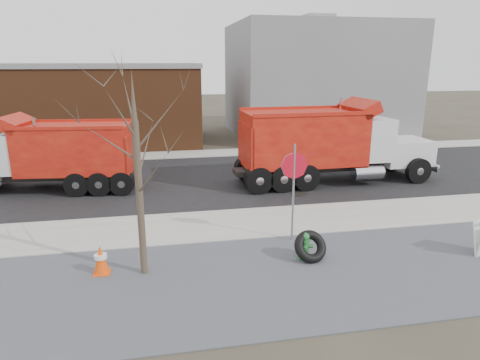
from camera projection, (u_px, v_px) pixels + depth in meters
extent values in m
plane|color=#383328|center=(244.00, 228.00, 14.25)|extent=(120.00, 120.00, 0.00)
cube|color=slate|center=(272.00, 278.00, 10.93)|extent=(60.00, 5.00, 0.03)
cube|color=#9E9B93|center=(243.00, 224.00, 14.48)|extent=(60.00, 2.50, 0.06)
cube|color=#9E9B93|center=(236.00, 211.00, 15.70)|extent=(60.00, 0.15, 0.11)
cube|color=black|center=(218.00, 179.00, 20.21)|extent=(60.00, 9.40, 0.02)
cube|color=#9E9B93|center=(205.00, 154.00, 25.60)|extent=(60.00, 2.00, 0.06)
cube|color=gray|center=(315.00, 80.00, 31.84)|extent=(12.00, 10.00, 8.00)
cube|color=brown|center=(43.00, 107.00, 27.85)|extent=(20.00, 8.00, 5.00)
cube|color=gray|center=(38.00, 65.00, 27.14)|extent=(20.20, 8.20, 0.30)
cylinder|color=#382D23|center=(140.00, 201.00, 10.67)|extent=(0.18, 0.18, 4.00)
cone|color=#382D23|center=(133.00, 95.00, 9.98)|extent=(0.14, 0.14, 1.20)
cylinder|color=#2D7736|center=(305.00, 258.00, 12.02)|extent=(0.42, 0.42, 0.06)
cylinder|color=#2D7736|center=(305.00, 249.00, 11.94)|extent=(0.22, 0.22, 0.57)
cylinder|color=#2D7736|center=(305.00, 240.00, 11.87)|extent=(0.29, 0.29, 0.05)
sphere|color=#2D7736|center=(305.00, 237.00, 11.84)|extent=(0.23, 0.23, 0.23)
cylinder|color=#2D7736|center=(306.00, 234.00, 11.82)|extent=(0.05, 0.05, 0.06)
cylinder|color=#2D7736|center=(299.00, 245.00, 11.95)|extent=(0.15, 0.14, 0.11)
cylinder|color=#2D7736|center=(311.00, 246.00, 11.88)|extent=(0.15, 0.14, 0.11)
cylinder|color=#2D7736|center=(305.00, 249.00, 11.77)|extent=(0.18, 0.16, 0.14)
torus|color=black|center=(310.00, 247.00, 11.83)|extent=(1.04, 0.89, 0.91)
cylinder|color=gray|center=(293.00, 194.00, 12.87)|extent=(0.07, 0.07, 3.03)
cylinder|color=red|center=(294.00, 166.00, 12.64)|extent=(0.82, 0.05, 0.82)
cube|color=#FF4808|center=(102.00, 273.00, 11.18)|extent=(0.42, 0.42, 0.04)
cone|color=#FF4808|center=(101.00, 259.00, 11.07)|extent=(0.40, 0.40, 0.77)
cylinder|color=white|center=(101.00, 256.00, 11.05)|extent=(0.32, 0.32, 0.11)
cube|color=black|center=(330.00, 167.00, 19.53)|extent=(8.95, 1.19, 0.23)
cube|color=silver|center=(402.00, 151.00, 20.14)|extent=(2.36, 2.11, 1.15)
cube|color=silver|center=(422.00, 150.00, 20.36)|extent=(0.12, 1.83, 1.04)
cube|color=silver|center=(366.00, 137.00, 19.54)|extent=(1.75, 2.45, 1.88)
cube|color=black|center=(382.00, 126.00, 19.56)|extent=(0.12, 2.09, 0.84)
cube|color=#B1270F|center=(303.00, 138.00, 18.87)|extent=(5.30, 2.67, 2.30)
cylinder|color=silver|center=(340.00, 125.00, 20.17)|extent=(0.15, 0.15, 2.51)
cylinder|color=black|center=(391.00, 160.00, 21.42)|extent=(1.16, 0.35, 1.15)
cylinder|color=black|center=(418.00, 171.00, 19.30)|extent=(1.16, 0.35, 1.15)
cylinder|color=black|center=(269.00, 167.00, 19.95)|extent=(1.16, 0.35, 1.15)
cylinder|color=black|center=(282.00, 178.00, 18.07)|extent=(1.16, 0.35, 1.15)
cube|color=black|center=(50.00, 177.00, 18.20)|extent=(7.44, 1.60, 0.20)
cube|color=silver|center=(25.00, 151.00, 17.83)|extent=(1.67, 2.23, 1.63)
cube|color=black|center=(5.00, 141.00, 17.66)|extent=(0.25, 1.80, 0.72)
cube|color=#B1270F|center=(76.00, 148.00, 17.97)|extent=(4.74, 2.65, 1.99)
cylinder|color=silver|center=(37.00, 145.00, 16.97)|extent=(0.14, 0.14, 2.17)
cylinder|color=black|center=(100.00, 183.00, 17.57)|extent=(1.02, 0.38, 1.00)
cylinder|color=black|center=(109.00, 173.00, 19.24)|extent=(1.02, 0.38, 1.00)
cube|color=silver|center=(3.00, 163.00, 18.41)|extent=(0.11, 1.62, 0.93)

